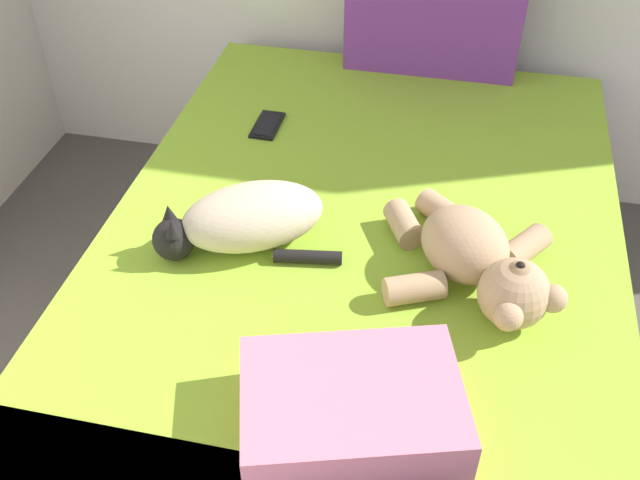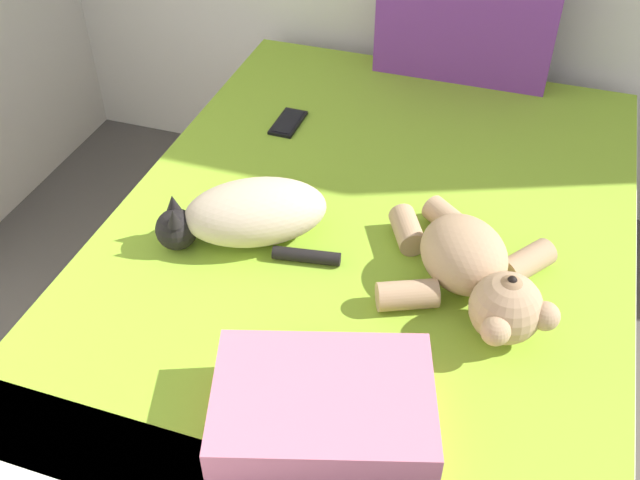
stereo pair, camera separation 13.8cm
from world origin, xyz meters
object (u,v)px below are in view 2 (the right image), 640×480
(cat, at_px, (248,214))
(throw_pillow, at_px, (323,409))
(bed, at_px, (360,314))
(patterned_cushion, at_px, (468,8))
(teddy_bear, at_px, (475,271))
(cell_phone, at_px, (288,123))

(cat, xyz_separation_m, throw_pillow, (0.34, -0.46, -0.02))
(bed, relative_size, throw_pillow, 4.82)
(cat, height_order, throw_pillow, cat)
(throw_pillow, bearing_deg, patterned_cushion, 90.08)
(bed, xyz_separation_m, teddy_bear, (0.28, -0.12, 0.35))
(cat, xyz_separation_m, cell_phone, (-0.09, 0.51, -0.07))
(teddy_bear, relative_size, throw_pillow, 1.18)
(bed, bearing_deg, teddy_bear, -22.74)
(cat, xyz_separation_m, teddy_bear, (0.54, -0.03, -0.00))
(patterned_cushion, distance_m, cell_phone, 0.67)
(cell_phone, xyz_separation_m, throw_pillow, (0.43, -0.98, 0.05))
(bed, distance_m, cat, 0.45)
(cell_phone, relative_size, throw_pillow, 0.37)
(bed, bearing_deg, cat, -160.87)
(bed, xyz_separation_m, patterned_cushion, (0.07, 0.88, 0.50))
(cell_phone, height_order, throw_pillow, throw_pillow)
(cat, relative_size, cell_phone, 2.95)
(cell_phone, bearing_deg, cat, -80.15)
(bed, bearing_deg, cell_phone, 129.90)
(teddy_bear, bearing_deg, cell_phone, 139.52)
(teddy_bear, distance_m, throw_pillow, 0.48)
(patterned_cushion, xyz_separation_m, cell_phone, (-0.43, -0.46, -0.22))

